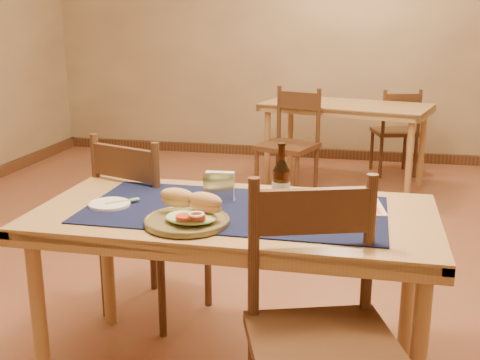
% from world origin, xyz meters
% --- Properties ---
extents(room, '(6.04, 7.04, 2.84)m').
position_xyz_m(room, '(0.00, 0.00, 1.40)').
color(room, brown).
rests_on(room, ground).
extents(main_table, '(1.60, 0.80, 0.75)m').
position_xyz_m(main_table, '(0.00, -0.80, 0.67)').
color(main_table, '#A6804E').
rests_on(main_table, ground).
extents(placemat, '(1.20, 0.60, 0.01)m').
position_xyz_m(placemat, '(0.00, -0.80, 0.75)').
color(placemat, '#10143C').
rests_on(placemat, main_table).
extents(baseboard, '(6.00, 7.00, 0.10)m').
position_xyz_m(baseboard, '(0.00, 0.00, 0.05)').
color(baseboard, '#4D2F1B').
rests_on(baseboard, ground).
extents(back_table, '(1.58, 1.06, 0.75)m').
position_xyz_m(back_table, '(0.30, 2.42, 0.67)').
color(back_table, '#A6804E').
rests_on(back_table, ground).
extents(chair_main_far, '(0.57, 0.57, 0.96)m').
position_xyz_m(chair_main_far, '(-0.54, -0.35, 0.50)').
color(chair_main_far, '#4D2F1B').
rests_on(chair_main_far, ground).
extents(chair_main_near, '(0.58, 0.58, 1.00)m').
position_xyz_m(chair_main_near, '(0.40, -1.29, 0.52)').
color(chair_main_near, '#4D2F1B').
rests_on(chair_main_near, ground).
extents(chair_back_near, '(0.55, 0.55, 0.93)m').
position_xyz_m(chair_back_near, '(-0.13, 1.86, 0.49)').
color(chair_back_near, '#4D2F1B').
rests_on(chair_back_near, ground).
extents(chair_back_far, '(0.48, 0.48, 0.85)m').
position_xyz_m(chair_back_far, '(0.76, 2.89, 0.44)').
color(chair_back_far, '#4D2F1B').
rests_on(chair_back_far, ground).
extents(sandwich_plate, '(0.32, 0.32, 0.12)m').
position_xyz_m(sandwich_plate, '(-0.13, -1.01, 0.79)').
color(sandwich_plate, brown).
rests_on(sandwich_plate, placemat).
extents(side_plate, '(0.17, 0.17, 0.01)m').
position_xyz_m(side_plate, '(-0.51, -0.87, 0.76)').
color(side_plate, white).
rests_on(side_plate, placemat).
extents(fork, '(0.12, 0.11, 0.00)m').
position_xyz_m(fork, '(-0.46, -0.83, 0.77)').
color(fork, '#7FD474').
rests_on(fork, side_plate).
extents(beer_bottle, '(0.07, 0.07, 0.27)m').
position_xyz_m(beer_bottle, '(0.18, -0.75, 0.85)').
color(beer_bottle, '#4D260D').
rests_on(beer_bottle, placemat).
extents(napkin_holder, '(0.14, 0.06, 0.12)m').
position_xyz_m(napkin_holder, '(-0.09, -0.69, 0.81)').
color(napkin_holder, silver).
rests_on(napkin_holder, placemat).
extents(menu_card, '(0.36, 0.29, 0.01)m').
position_xyz_m(menu_card, '(0.42, -0.68, 0.76)').
color(menu_card, beige).
rests_on(menu_card, placemat).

